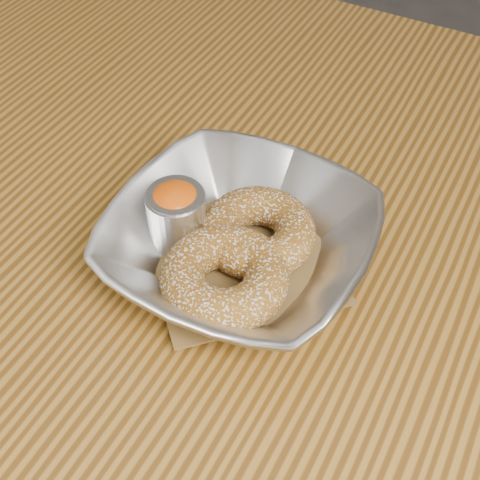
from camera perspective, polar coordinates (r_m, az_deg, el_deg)
The scene contains 6 objects.
table at distance 0.65m, azimuth 4.58°, elevation -5.72°, with size 1.20×0.80×0.75m.
serving_bowl at distance 0.54m, azimuth -0.00°, elevation -0.31°, with size 0.21×0.21×0.05m, color silver.
parchment at distance 0.55m, azimuth -0.00°, elevation -1.48°, with size 0.14×0.14×0.00m, color brown.
donut_back at distance 0.54m, azimuth 1.54°, elevation 0.68°, with size 0.09×0.09×0.03m, color brown.
donut_front at distance 0.51m, azimuth -1.31°, elevation -3.21°, with size 0.10×0.10×0.04m, color brown.
ramekin at distance 0.55m, azimuth -5.43°, elevation 2.23°, with size 0.05×0.05×0.06m.
Camera 1 is at (0.14, -0.37, 1.17)m, focal length 50.00 mm.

